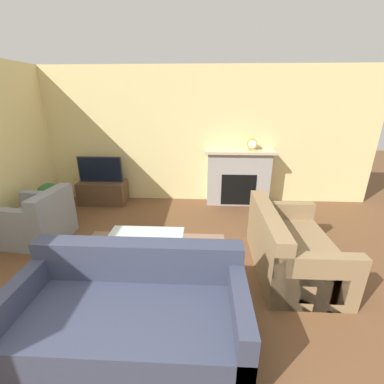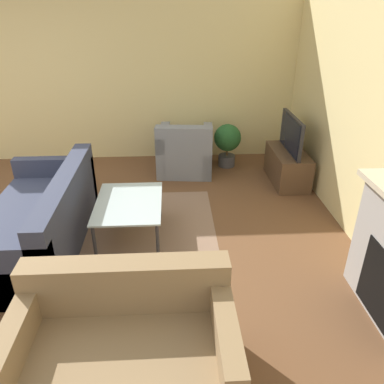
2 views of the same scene
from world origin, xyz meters
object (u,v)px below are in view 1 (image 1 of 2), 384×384
Objects in this scene: coffee_table at (144,243)px; potted_plant at (50,198)px; mantel_clock at (252,144)px; couch_loveseat at (290,249)px; tv at (100,169)px; armchair_by_window at (38,222)px; couch_sectional at (132,313)px.

potted_plant is at bearing 145.46° from coffee_table.
coffee_table is 4.25× the size of mantel_clock.
coffee_table is (-1.86, -0.14, 0.12)m from couch_loveseat.
potted_plant reaches higher than coffee_table.
coffee_table is (1.37, -2.20, -0.32)m from tv.
armchair_by_window reaches higher than coffee_table.
tv is 0.92× the size of coffee_table.
couch_loveseat reaches higher than potted_plant.
tv is 0.60× the size of couch_loveseat.
mantel_clock is at bearing 2.65° from tv.
couch_loveseat is 1.53× the size of coffee_table.
mantel_clock is (-0.19, 2.20, 0.96)m from couch_loveseat.
mantel_clock reaches higher than coffee_table.
tv is 3.86m from couch_loveseat.
mantel_clock is at bearing 64.79° from couch_sectional.
armchair_by_window is at bearing -75.99° from potted_plant.
tv is 3.91× the size of mantel_clock.
tv reaches higher than coffee_table.
potted_plant is at bearing -127.96° from tv.
couch_sectional reaches higher than coffee_table.
tv reaches higher than couch_loveseat.
mantel_clock is (3.68, 0.96, 0.83)m from potted_plant.
armchair_by_window is 1.97m from coffee_table.
couch_loveseat is 2.12× the size of potted_plant.
mantel_clock is (3.51, 1.64, 0.96)m from armchair_by_window.
mantel_clock reaches higher than potted_plant.
mantel_clock is at bearing 120.64° from armchair_by_window.
couch_sectional is at bearing 54.92° from armchair_by_window.
armchair_by_window is at bearing -107.25° from tv.
mantel_clock is at bearing 14.56° from potted_plant.
couch_sectional is 3.17m from potted_plant.
couch_sectional reaches higher than potted_plant.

